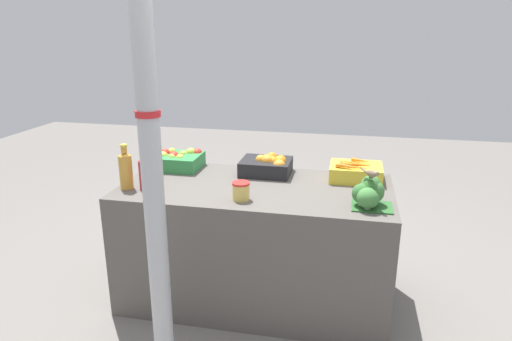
% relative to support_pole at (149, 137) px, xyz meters
% --- Properties ---
extents(ground_plane, '(10.00, 10.00, 0.00)m').
position_rel_support_pole_xyz_m(ground_plane, '(0.35, 0.71, -1.24)').
color(ground_plane, slate).
extents(market_table, '(1.68, 0.83, 0.78)m').
position_rel_support_pole_xyz_m(market_table, '(0.35, 0.71, -0.85)').
color(market_table, '#56514C').
rests_on(market_table, ground_plane).
extents(support_pole, '(0.12, 0.12, 2.47)m').
position_rel_support_pole_xyz_m(support_pole, '(0.00, 0.00, 0.00)').
color(support_pole, '#B7BABF').
rests_on(support_pole, ground_plane).
extents(apple_crate, '(0.33, 0.28, 0.13)m').
position_rel_support_pole_xyz_m(apple_crate, '(-0.26, 0.97, -0.40)').
color(apple_crate, '#2D8442').
rests_on(apple_crate, market_table).
extents(orange_crate, '(0.33, 0.28, 0.14)m').
position_rel_support_pole_xyz_m(orange_crate, '(0.38, 0.97, -0.40)').
color(orange_crate, black).
rests_on(orange_crate, market_table).
extents(carrot_crate, '(0.33, 0.28, 0.13)m').
position_rel_support_pole_xyz_m(carrot_crate, '(0.96, 0.96, -0.40)').
color(carrot_crate, gold).
rests_on(carrot_crate, market_table).
extents(broccoli_pile, '(0.22, 0.21, 0.17)m').
position_rel_support_pole_xyz_m(broccoli_pile, '(1.03, 0.51, -0.38)').
color(broccoli_pile, '#2D602D').
rests_on(broccoli_pile, market_table).
extents(juice_bottle_amber, '(0.08, 0.08, 0.28)m').
position_rel_support_pole_xyz_m(juice_bottle_amber, '(-0.41, 0.50, -0.34)').
color(juice_bottle_amber, gold).
rests_on(juice_bottle_amber, market_table).
extents(juice_bottle_ruby, '(0.06, 0.06, 0.25)m').
position_rel_support_pole_xyz_m(juice_bottle_ruby, '(-0.29, 0.50, -0.35)').
color(juice_bottle_ruby, '#B2333D').
rests_on(juice_bottle_ruby, market_table).
extents(pickle_jar, '(0.10, 0.10, 0.10)m').
position_rel_support_pole_xyz_m(pickle_jar, '(0.32, 0.46, -0.41)').
color(pickle_jar, '#DBBC56').
rests_on(pickle_jar, market_table).
extents(sparrow_bird, '(0.10, 0.11, 0.05)m').
position_rel_support_pole_xyz_m(sparrow_bird, '(1.04, 0.49, -0.26)').
color(sparrow_bird, '#4C3D2D').
rests_on(sparrow_bird, broccoli_pile).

